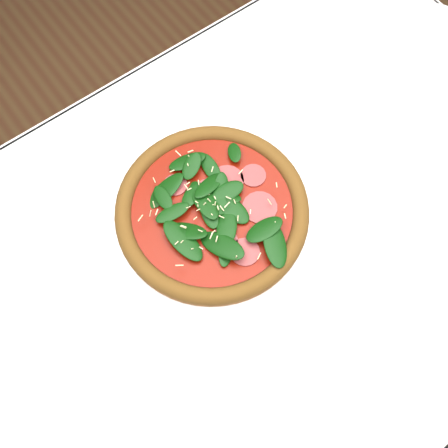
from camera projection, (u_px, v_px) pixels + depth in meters
ground at (242, 326)px, 1.50m from camera, size 6.00×6.00×0.00m
dining_table at (255, 257)px, 0.90m from camera, size 1.21×0.81×0.75m
plate at (212, 214)px, 0.81m from camera, size 0.36×0.36×0.02m
pizza at (212, 209)px, 0.79m from camera, size 0.35×0.35×0.04m
saucer_far at (436, 29)px, 0.96m from camera, size 0.13×0.13×0.01m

